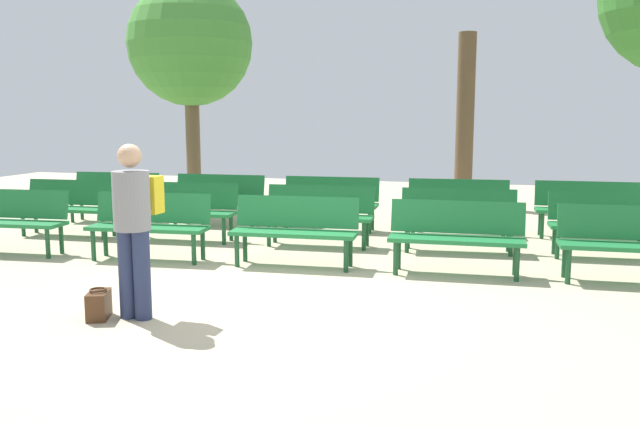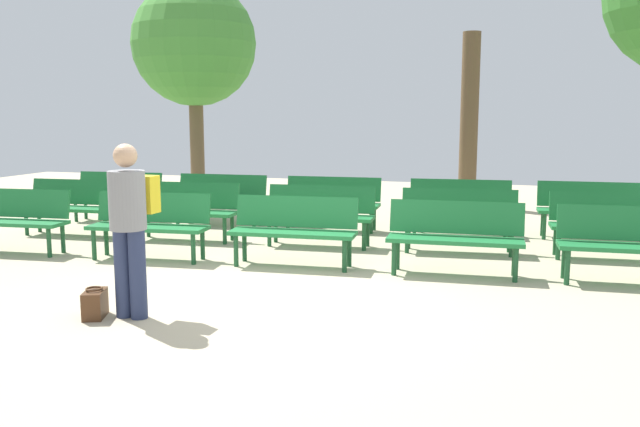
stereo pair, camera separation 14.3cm
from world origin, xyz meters
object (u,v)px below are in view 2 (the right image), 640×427
Objects in this scene: bench_r0_c3 at (455,233)px; handbag at (95,303)px; bench_r0_c1 at (150,221)px; bench_r2_c3 at (460,203)px; bench_r1_c3 at (459,216)px; tree_2 at (194,45)px; bench_r0_c4 at (632,240)px; bench_r1_c4 at (613,221)px; bench_r2_c1 at (220,196)px; bench_r1_c1 at (187,207)px; bench_r1_c2 at (320,211)px; bench_r0_c0 at (13,216)px; bench_r2_c4 at (592,207)px; tree_0 at (469,120)px; bench_r2_c2 at (332,200)px; visitor_with_backpack at (130,220)px; bench_r0_c2 at (294,226)px; bench_r1_c0 at (73,203)px; bench_r2_c0 at (117,193)px.

handbag is (-3.14, -2.69, -0.37)m from bench_r0_c3.
bench_r0_c1 is 4.85m from bench_r2_c3.
bench_r1_c3 is 0.36× the size of tree_2.
bench_r2_c3 is (-2.10, 2.63, 0.00)m from bench_r0_c4.
bench_r2_c3 is at bearing 145.52° from bench_r1_c4.
bench_r1_c3 and bench_r2_c1 have the same top height.
bench_r1_c4 is 1.00× the size of bench_r2_c1.
bench_r1_c1 is 6.09m from bench_r1_c4.
bench_r0_c1 is at bearing -87.17° from bench_r2_c1.
bench_r1_c2 is 4.01m from bench_r1_c4.
bench_r2_c4 is (7.88, 3.29, 0.00)m from bench_r0_c0.
bench_r0_c0 is 0.36× the size of tree_2.
bench_r1_c4 is 5.40m from tree_0.
bench_r1_c2 is at bearing 0.18° from bench_r1_c1.
bench_r0_c3 is 6.36m from tree_0.
bench_r1_c4 is 4.32m from bench_r2_c2.
bench_r0_c0 is 6.05m from bench_r0_c3.
bench_r0_c0 is at bearing -124.48° from bench_r2_c1.
visitor_with_backpack reaches higher than bench_r1_c3.
bench_r0_c2 is at bearing -91.03° from bench_r1_c2.
bench_r0_c4 is 1.00× the size of bench_r2_c2.
bench_r0_c3 is 1.00× the size of bench_r1_c4.
bench_r0_c2 is 2.01m from bench_r0_c3.
bench_r1_c2 is 1.00× the size of bench_r2_c2.
bench_r2_c1 is 0.35× the size of tree_2.
bench_r0_c2 is 2.63m from visitor_with_backpack.
bench_r2_c1 is 3.71m from tree_2.
handbag is (2.95, -3.69, -0.37)m from bench_r1_c0.
visitor_with_backpack is (3.29, -3.56, 0.43)m from bench_r1_c0.
bench_r2_c4 is (1.89, 1.55, 0.00)m from bench_r1_c3.
bench_r2_c4 is 7.50m from handbag.
bench_r0_c3 is at bearing -0.65° from bench_r0_c0.
bench_r1_c2 is at bearing 161.71° from bench_r0_c4.
bench_r0_c1 is at bearing -124.46° from bench_r2_c2.
bench_r0_c4 reaches higher than handbag.
bench_r0_c1 is at bearing -178.77° from bench_r0_c3.
bench_r0_c3 and bench_r2_c2 have the same top height.
bench_r0_c3 is at bearing -146.33° from bench_r1_c4.
bench_r2_c0 is (-2.20, 2.62, 0.00)m from bench_r0_c1.
bench_r2_c1 is 0.98× the size of visitor_with_backpack.
tree_2 is (0.46, 3.49, 2.79)m from bench_r1_c0.
bench_r0_c0 is 1.01× the size of bench_r0_c3.
handbag is (2.90, -2.30, -0.37)m from bench_r0_c0.
bench_r2_c1 is at bearing -178.14° from bench_r2_c4.
bench_r0_c0 is 4.84m from bench_r2_c2.
bench_r1_c2 and bench_r2_c1 have the same top height.
tree_0 is at bearing 41.28° from bench_r2_c1.
bench_r0_c1 is at bearing 108.81° from handbag.
bench_r2_c3 is 6.40m from tree_2.
bench_r1_c1 is (-0.16, 1.35, 0.00)m from bench_r0_c1.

